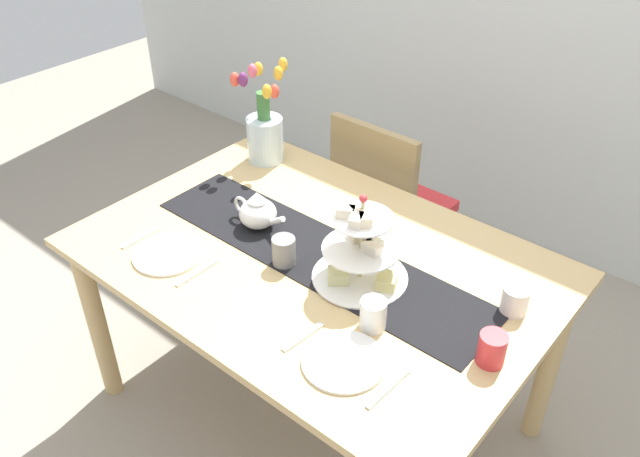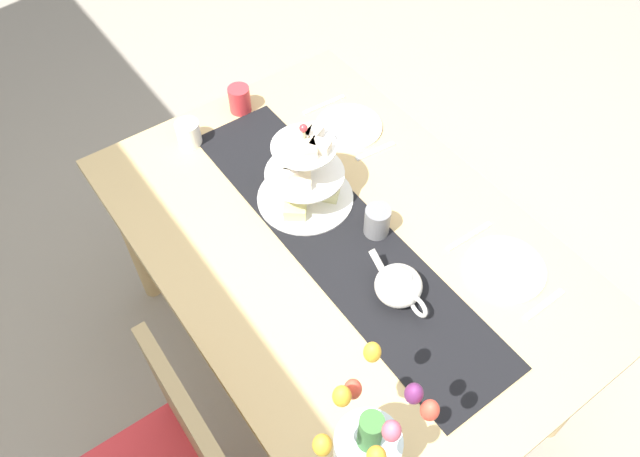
{
  "view_description": "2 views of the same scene",
  "coord_description": "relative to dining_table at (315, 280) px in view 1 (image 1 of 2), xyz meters",
  "views": [
    {
      "loc": [
        1.1,
        -1.28,
        2.07
      ],
      "look_at": [
        -0.03,
        0.07,
        0.82
      ],
      "focal_mm": 36.69,
      "sensor_mm": 36.0,
      "label": 1
    },
    {
      "loc": [
        -0.86,
        0.69,
        2.2
      ],
      "look_at": [
        0.02,
        0.06,
        0.83
      ],
      "focal_mm": 34.21,
      "sensor_mm": 36.0,
      "label": 2
    }
  ],
  "objects": [
    {
      "name": "ground_plane",
      "position": [
        0.0,
        0.0,
        -0.66
      ],
      "size": [
        8.0,
        8.0,
        0.0
      ],
      "primitive_type": "plane",
      "color": "gray"
    },
    {
      "name": "dining_table",
      "position": [
        0.0,
        0.0,
        0.0
      ],
      "size": [
        1.52,
        1.04,
        0.76
      ],
      "color": "tan",
      "rests_on": "ground_plane"
    },
    {
      "name": "chair_left",
      "position": [
        -0.22,
        0.75,
        -0.16
      ],
      "size": [
        0.42,
        0.42,
        0.91
      ],
      "color": "#9C8254",
      "rests_on": "ground_plane"
    },
    {
      "name": "table_runner",
      "position": [
        0.0,
        0.01,
        0.11
      ],
      "size": [
        1.25,
        0.29,
        0.0
      ],
      "primitive_type": "cube",
      "color": "black",
      "rests_on": "dining_table"
    },
    {
      "name": "tiered_cake_stand",
      "position": [
        0.18,
        0.0,
        0.2
      ],
      "size": [
        0.3,
        0.3,
        0.3
      ],
      "color": "beige",
      "rests_on": "table_runner"
    },
    {
      "name": "teapot",
      "position": [
        -0.26,
        0.0,
        0.16
      ],
      "size": [
        0.24,
        0.13,
        0.14
      ],
      "color": "white",
      "rests_on": "table_runner"
    },
    {
      "name": "tulip_vase",
      "position": [
        -0.57,
        0.36,
        0.24
      ],
      "size": [
        0.2,
        0.24,
        0.4
      ],
      "color": "silver",
      "rests_on": "dining_table"
    },
    {
      "name": "cream_jug",
      "position": [
        0.62,
        0.17,
        0.15
      ],
      "size": [
        0.08,
        0.08,
        0.08
      ],
      "primitive_type": "cylinder",
      "color": "white",
      "rests_on": "dining_table"
    },
    {
      "name": "dinner_plate_left",
      "position": [
        -0.37,
        -0.31,
        0.11
      ],
      "size": [
        0.23,
        0.23,
        0.01
      ],
      "primitive_type": "cylinder",
      "color": "white",
      "rests_on": "dining_table"
    },
    {
      "name": "fork_left",
      "position": [
        -0.51,
        -0.31,
        0.11
      ],
      "size": [
        0.02,
        0.15,
        0.01
      ],
      "primitive_type": "cube",
      "rotation": [
        0.0,
        0.0,
        0.01
      ],
      "color": "silver",
      "rests_on": "dining_table"
    },
    {
      "name": "knife_left",
      "position": [
        -0.22,
        -0.31,
        0.11
      ],
      "size": [
        0.02,
        0.17,
        0.01
      ],
      "primitive_type": "cube",
      "rotation": [
        0.0,
        0.0,
        -0.02
      ],
      "color": "silver",
      "rests_on": "dining_table"
    },
    {
      "name": "dinner_plate_right",
      "position": [
        0.36,
        -0.31,
        0.11
      ],
      "size": [
        0.23,
        0.23,
        0.01
      ],
      "primitive_type": "cylinder",
      "color": "white",
      "rests_on": "dining_table"
    },
    {
      "name": "fork_right",
      "position": [
        0.22,
        -0.31,
        0.11
      ],
      "size": [
        0.03,
        0.15,
        0.01
      ],
      "primitive_type": "cube",
      "rotation": [
        0.0,
        0.0,
        -0.09
      ],
      "color": "silver",
      "rests_on": "dining_table"
    },
    {
      "name": "knife_right",
      "position": [
        0.51,
        -0.31,
        0.11
      ],
      "size": [
        0.02,
        0.17,
        0.01
      ],
      "primitive_type": "cube",
      "rotation": [
        0.0,
        0.0,
        -0.05
      ],
      "color": "silver",
      "rests_on": "dining_table"
    },
    {
      "name": "mug_grey",
      "position": [
        -0.05,
        -0.1,
        0.15
      ],
      "size": [
        0.08,
        0.08,
        0.09
      ],
      "primitive_type": "cylinder",
      "color": "slate",
      "rests_on": "table_runner"
    },
    {
      "name": "mug_white_text",
      "position": [
        0.34,
        -0.15,
        0.15
      ],
      "size": [
        0.08,
        0.08,
        0.09
      ],
      "primitive_type": "cylinder",
      "color": "white",
      "rests_on": "dining_table"
    },
    {
      "name": "mug_orange",
      "position": [
        0.66,
        -0.05,
        0.15
      ],
      "size": [
        0.08,
        0.08,
        0.09
      ],
      "primitive_type": "cylinder",
      "color": "red",
      "rests_on": "dining_table"
    }
  ]
}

